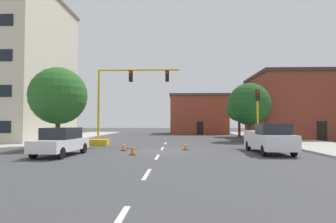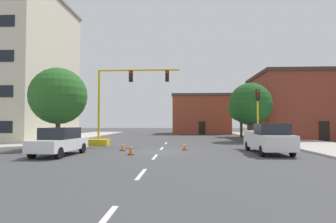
{
  "view_description": "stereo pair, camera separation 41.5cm",
  "coord_description": "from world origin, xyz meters",
  "px_view_note": "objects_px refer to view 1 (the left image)",
  "views": [
    {
      "loc": [
        1.26,
        -19.78,
        2.08
      ],
      "look_at": [
        0.34,
        5.37,
        3.04
      ],
      "focal_mm": 30.0,
      "sensor_mm": 36.0,
      "label": 1
    },
    {
      "loc": [
        1.67,
        -19.76,
        2.08
      ],
      "look_at": [
        0.34,
        5.37,
        3.04
      ],
      "focal_mm": 30.0,
      "sensor_mm": 36.0,
      "label": 2
    }
  ],
  "objects_px": {
    "tree_right_far": "(239,108)",
    "pickup_truck_white": "(269,139)",
    "traffic_signal_gantry": "(109,121)",
    "traffic_light_pole_right": "(258,105)",
    "traffic_cone_roadside_a": "(124,146)",
    "traffic_cone_roadside_c": "(186,146)",
    "tree_right_mid": "(249,104)",
    "traffic_cone_roadside_b": "(133,149)",
    "tree_left_near": "(58,96)",
    "sedan_white_near_left": "(61,141)"
  },
  "relations": [
    {
      "from": "pickup_truck_white",
      "to": "traffic_cone_roadside_b",
      "type": "bearing_deg",
      "value": -171.48
    },
    {
      "from": "pickup_truck_white",
      "to": "sedan_white_near_left",
      "type": "bearing_deg",
      "value": -171.99
    },
    {
      "from": "tree_left_near",
      "to": "tree_right_far",
      "type": "bearing_deg",
      "value": 45.42
    },
    {
      "from": "traffic_cone_roadside_a",
      "to": "traffic_cone_roadside_c",
      "type": "bearing_deg",
      "value": 7.61
    },
    {
      "from": "tree_left_near",
      "to": "sedan_white_near_left",
      "type": "distance_m",
      "value": 6.06
    },
    {
      "from": "traffic_cone_roadside_a",
      "to": "traffic_cone_roadside_c",
      "type": "xyz_separation_m",
      "value": [
        4.54,
        0.61,
        -0.02
      ]
    },
    {
      "from": "traffic_light_pole_right",
      "to": "traffic_cone_roadside_b",
      "type": "xyz_separation_m",
      "value": [
        -9.56,
        -6.0,
        -3.15
      ]
    },
    {
      "from": "tree_right_far",
      "to": "traffic_cone_roadside_a",
      "type": "relative_size",
      "value": 9.14
    },
    {
      "from": "tree_right_far",
      "to": "sedan_white_near_left",
      "type": "distance_m",
      "value": 28.21
    },
    {
      "from": "traffic_signal_gantry",
      "to": "traffic_cone_roadside_b",
      "type": "bearing_deg",
      "value": -65.32
    },
    {
      "from": "traffic_signal_gantry",
      "to": "pickup_truck_white",
      "type": "relative_size",
      "value": 1.5
    },
    {
      "from": "traffic_light_pole_right",
      "to": "tree_right_far",
      "type": "relative_size",
      "value": 0.81
    },
    {
      "from": "traffic_cone_roadside_c",
      "to": "tree_right_mid",
      "type": "bearing_deg",
      "value": 52.65
    },
    {
      "from": "tree_right_far",
      "to": "traffic_cone_roadside_a",
      "type": "bearing_deg",
      "value": -122.58
    },
    {
      "from": "traffic_signal_gantry",
      "to": "tree_right_far",
      "type": "bearing_deg",
      "value": 46.2
    },
    {
      "from": "tree_right_mid",
      "to": "traffic_cone_roadside_b",
      "type": "relative_size",
      "value": 8.24
    },
    {
      "from": "tree_right_mid",
      "to": "sedan_white_near_left",
      "type": "height_order",
      "value": "tree_right_mid"
    },
    {
      "from": "tree_right_mid",
      "to": "pickup_truck_white",
      "type": "relative_size",
      "value": 1.16
    },
    {
      "from": "traffic_signal_gantry",
      "to": "traffic_cone_roadside_c",
      "type": "xyz_separation_m",
      "value": [
        6.68,
        -3.77,
        -1.89
      ]
    },
    {
      "from": "tree_right_mid",
      "to": "sedan_white_near_left",
      "type": "bearing_deg",
      "value": -138.71
    },
    {
      "from": "tree_right_far",
      "to": "tree_right_mid",
      "type": "distance_m",
      "value": 10.0
    },
    {
      "from": "traffic_light_pole_right",
      "to": "tree_left_near",
      "type": "xyz_separation_m",
      "value": [
        -16.17,
        -1.94,
        0.63
      ]
    },
    {
      "from": "tree_right_far",
      "to": "traffic_cone_roadside_b",
      "type": "height_order",
      "value": "tree_right_far"
    },
    {
      "from": "pickup_truck_white",
      "to": "traffic_cone_roadside_c",
      "type": "height_order",
      "value": "pickup_truck_white"
    },
    {
      "from": "tree_right_mid",
      "to": "pickup_truck_white",
      "type": "bearing_deg",
      "value": -97.81
    },
    {
      "from": "pickup_truck_white",
      "to": "traffic_cone_roadside_c",
      "type": "relative_size",
      "value": 8.98
    },
    {
      "from": "tree_right_far",
      "to": "sedan_white_near_left",
      "type": "relative_size",
      "value": 1.28
    },
    {
      "from": "tree_right_mid",
      "to": "tree_right_far",
      "type": "bearing_deg",
      "value": 83.97
    },
    {
      "from": "traffic_cone_roadside_b",
      "to": "tree_left_near",
      "type": "bearing_deg",
      "value": 148.43
    },
    {
      "from": "traffic_light_pole_right",
      "to": "tree_right_mid",
      "type": "distance_m",
      "value": 6.65
    },
    {
      "from": "tree_right_far",
      "to": "traffic_cone_roadside_a",
      "type": "distance_m",
      "value": 23.82
    },
    {
      "from": "traffic_light_pole_right",
      "to": "pickup_truck_white",
      "type": "relative_size",
      "value": 0.89
    },
    {
      "from": "pickup_truck_white",
      "to": "tree_right_far",
      "type": "bearing_deg",
      "value": 83.03
    },
    {
      "from": "pickup_truck_white",
      "to": "traffic_cone_roadside_a",
      "type": "distance_m",
      "value": 10.19
    },
    {
      "from": "tree_right_far",
      "to": "pickup_truck_white",
      "type": "relative_size",
      "value": 1.1
    },
    {
      "from": "traffic_signal_gantry",
      "to": "traffic_light_pole_right",
      "type": "bearing_deg",
      "value": -4.74
    },
    {
      "from": "traffic_cone_roadside_a",
      "to": "traffic_cone_roadside_c",
      "type": "relative_size",
      "value": 1.08
    },
    {
      "from": "traffic_cone_roadside_b",
      "to": "tree_right_far",
      "type": "bearing_deg",
      "value": 62.8
    },
    {
      "from": "traffic_cone_roadside_c",
      "to": "sedan_white_near_left",
      "type": "bearing_deg",
      "value": -153.97
    },
    {
      "from": "tree_left_near",
      "to": "traffic_cone_roadside_a",
      "type": "xyz_separation_m",
      "value": [
        5.51,
        -1.38,
        -3.84
      ]
    },
    {
      "from": "tree_right_mid",
      "to": "traffic_cone_roadside_b",
      "type": "bearing_deg",
      "value": -129.94
    },
    {
      "from": "traffic_cone_roadside_b",
      "to": "tree_right_mid",
      "type": "bearing_deg",
      "value": 50.06
    },
    {
      "from": "traffic_light_pole_right",
      "to": "traffic_cone_roadside_a",
      "type": "relative_size",
      "value": 7.39
    },
    {
      "from": "traffic_cone_roadside_a",
      "to": "tree_right_far",
      "type": "bearing_deg",
      "value": 57.42
    },
    {
      "from": "traffic_signal_gantry",
      "to": "tree_left_near",
      "type": "xyz_separation_m",
      "value": [
        -3.37,
        -3.0,
        1.97
      ]
    },
    {
      "from": "traffic_signal_gantry",
      "to": "pickup_truck_white",
      "type": "xyz_separation_m",
      "value": [
        12.22,
        -5.71,
        -1.21
      ]
    },
    {
      "from": "tree_right_far",
      "to": "traffic_cone_roadside_c",
      "type": "distance_m",
      "value": 21.2
    },
    {
      "from": "traffic_light_pole_right",
      "to": "traffic_cone_roadside_b",
      "type": "relative_size",
      "value": 6.29
    },
    {
      "from": "tree_right_far",
      "to": "pickup_truck_white",
      "type": "height_order",
      "value": "tree_right_far"
    },
    {
      "from": "traffic_cone_roadside_a",
      "to": "traffic_cone_roadside_b",
      "type": "height_order",
      "value": "traffic_cone_roadside_b"
    }
  ]
}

